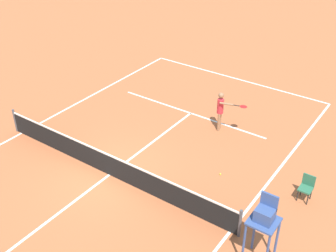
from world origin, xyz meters
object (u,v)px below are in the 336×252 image
at_px(player_serving, 221,108).
at_px(tennis_ball, 220,174).
at_px(umpire_chair, 264,220).
at_px(courtside_chair_mid, 306,187).

distance_m(player_serving, tennis_ball, 3.41).
xyz_separation_m(umpire_chair, courtside_chair_mid, (-0.17, -3.45, -1.07)).
distance_m(player_serving, umpire_chair, 7.31).
bearing_deg(player_serving, courtside_chair_mid, 47.96).
height_order(player_serving, courtside_chair_mid, player_serving).
bearing_deg(tennis_ball, courtside_chair_mid, -170.55).
xyz_separation_m(player_serving, courtside_chair_mid, (-4.65, 2.31, -0.56)).
relative_size(player_serving, umpire_chair, 0.75).
bearing_deg(courtside_chair_mid, umpire_chair, 87.12).
height_order(tennis_ball, umpire_chair, umpire_chair).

